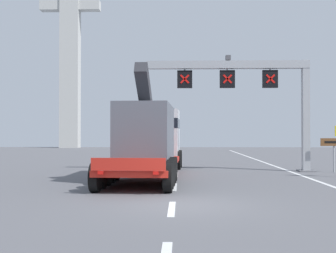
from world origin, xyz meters
name	(u,v)px	position (x,y,z in m)	size (l,w,h in m)	color
ground	(181,205)	(0.00, 0.00, 0.00)	(112.00, 112.00, 0.00)	#5B5B60
lane_markings	(177,167)	(-0.29, 15.10, 0.01)	(0.20, 44.79, 0.01)	silver
edge_line_right	(290,172)	(6.20, 12.00, 0.01)	(0.20, 63.00, 0.01)	silver
overhead_lane_gantry	(251,84)	(4.02, 12.10, 5.03)	(9.60, 0.90, 6.67)	#9EA0A5
heavy_haul_truck_red	(151,137)	(-1.60, 10.19, 1.99)	(3.43, 14.13, 5.30)	red
tourist_info_sign_brown	(334,146)	(8.53, 11.53, 1.46)	(1.50, 0.15, 1.91)	#9EA0A5
bridge_pylon_distant	(70,31)	(-16.69, 53.00, 17.62)	(9.00, 2.00, 34.45)	#B7B7B2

